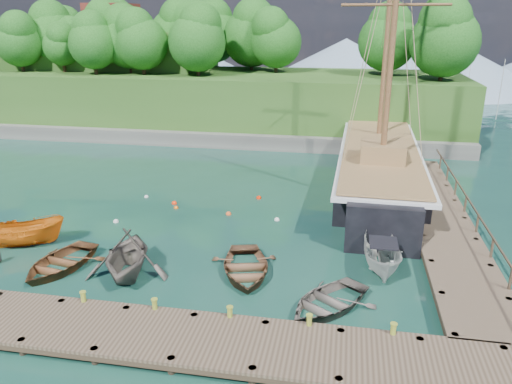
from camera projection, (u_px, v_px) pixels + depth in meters
ground at (214, 265)px, 24.17m from camera, size 160.00×160.00×0.00m
dock_near at (221, 343)px, 17.65m from camera, size 20.00×3.20×1.10m
dock_east at (440, 219)px, 28.55m from camera, size 3.20×24.00×1.10m
bollard_0 at (86, 314)px, 20.12m from camera, size 0.26×0.26×0.45m
bollard_1 at (156, 322)px, 19.61m from camera, size 0.26×0.26×0.45m
bollard_2 at (230, 330)px, 19.09m from camera, size 0.26×0.26×0.45m
bollard_3 at (309, 339)px, 18.58m from camera, size 0.26×0.26×0.45m
bollard_4 at (391, 348)px, 18.06m from camera, size 0.26×0.26×0.45m
rowboat_0 at (60, 269)px, 23.78m from camera, size 3.81×4.83×0.90m
rowboat_1 at (129, 275)px, 23.23m from camera, size 4.68×5.15×2.34m
rowboat_2 at (245, 274)px, 23.28m from camera, size 4.19×5.13×0.93m
rowboat_3 at (327, 308)px, 20.56m from camera, size 4.87×5.15×0.87m
motorboat_orange at (25, 246)px, 26.17m from camera, size 4.51×3.03×1.63m
cabin_boat_white at (381, 270)px, 23.66m from camera, size 1.90×4.44×1.68m
schooner at (378, 169)px, 35.28m from camera, size 5.95×29.33×21.83m
mooring_buoy_0 at (116, 222)px, 29.20m from camera, size 0.32×0.32×0.32m
mooring_buoy_1 at (176, 208)px, 31.32m from camera, size 0.29×0.29×0.29m
mooring_buoy_2 at (229, 214)px, 30.34m from camera, size 0.34×0.34×0.34m
mooring_buoy_3 at (277, 220)px, 29.47m from camera, size 0.32×0.32×0.32m
mooring_buoy_4 at (174, 204)px, 32.08m from camera, size 0.34×0.34×0.34m
mooring_buoy_5 at (259, 198)px, 33.04m from camera, size 0.34×0.34×0.34m
mooring_buoy_6 at (146, 197)px, 33.26m from camera, size 0.28×0.28×0.28m
headland at (172, 75)px, 53.66m from camera, size 51.00×19.31×12.90m
distant_ridge at (341, 60)px, 86.98m from camera, size 117.00×40.00×10.00m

